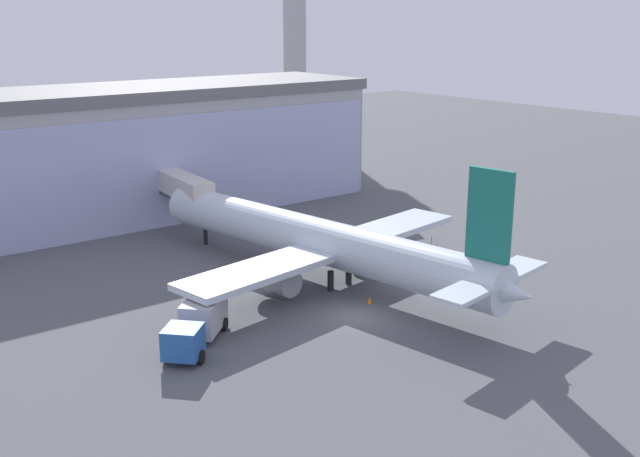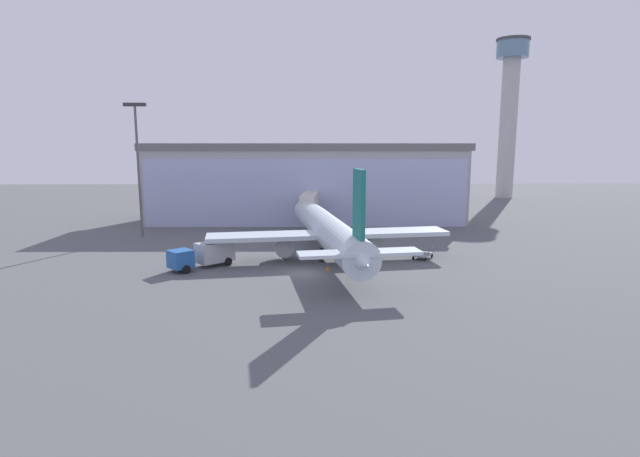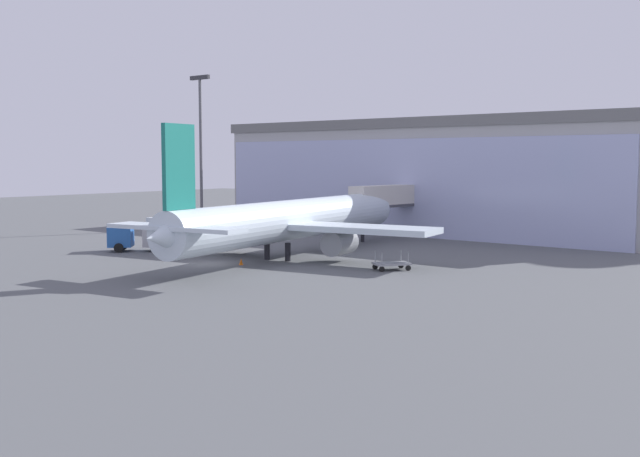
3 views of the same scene
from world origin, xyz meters
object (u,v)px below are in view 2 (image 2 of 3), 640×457
Objects in this scene: jet_bridge at (311,201)px; catering_truck at (204,254)px; safety_cone_wingtip at (218,260)px; control_tower at (509,104)px; airplane at (327,230)px; apron_light_mast at (138,159)px; safety_cone_nose at (328,268)px; baggage_cart at (423,255)px.

jet_bridge is 1.76× the size of catering_truck.
jet_bridge is 24.77m from safety_cone_wingtip.
control_tower is at bearing -40.33° from jet_bridge.
catering_truck is at bearing 159.78° from jet_bridge.
control_tower is at bearing -43.67° from airplane.
apron_light_mast reaches higher than airplane.
apron_light_mast is at bearing 142.48° from safety_cone_nose.
control_tower is at bearing 35.65° from apron_light_mast.
apron_light_mast is at bearing -144.35° from control_tower.
jet_bridge is 0.31× the size of control_tower.
jet_bridge is 21.96× the size of safety_cone_wingtip.
airplane is 68.90× the size of safety_cone_wingtip.
baggage_cart is at bearing -21.71° from apron_light_mast.
control_tower reaches higher than jet_bridge.
baggage_cart is 5.84× the size of safety_cone_nose.
airplane reaches higher than jet_bridge.
apron_light_mast is 31.40m from airplane.
safety_cone_nose is at bearing -37.52° from apron_light_mast.
jet_bridge is 27.22m from catering_truck.
baggage_cart is at bearing 145.73° from catering_truck.
control_tower reaches higher than apron_light_mast.
safety_cone_wingtip is at bearing -49.41° from apron_light_mast.
airplane is at bearing 8.70° from safety_cone_wingtip.
control_tower reaches higher than catering_truck.
jet_bridge is 26.38m from safety_cone_nose.
safety_cone_nose is (-0.16, -6.06, -3.06)m from airplane.
catering_truck is (-61.22, -72.01, -21.75)m from control_tower.
safety_cone_nose is at bearing -18.03° from safety_cone_wingtip.
apron_light_mast is 0.51× the size of airplane.
control_tower is at bearing -172.86° from catering_truck.
jet_bridge is 21.96× the size of safety_cone_nose.
apron_light_mast is at bearing 103.15° from baggage_cart.
safety_cone_wingtip is at bearing -154.31° from catering_truck.
safety_cone_nose is (-47.61, -73.65, -22.94)m from control_tower.
safety_cone_wingtip is at bearing 127.61° from baggage_cart.
jet_bridge is 0.32× the size of airplane.
baggage_cart reaches higher than safety_cone_nose.
jet_bridge reaches higher than catering_truck.
safety_cone_nose is 13.27m from safety_cone_wingtip.
jet_bridge is at bearing 63.65° from safety_cone_wingtip.
apron_light_mast is 42.38m from baggage_cart.
catering_truck is (-11.82, -24.33, -3.08)m from jet_bridge.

